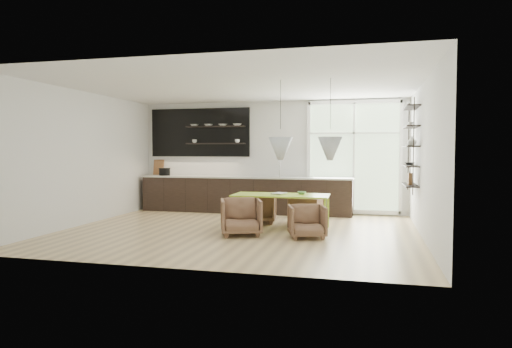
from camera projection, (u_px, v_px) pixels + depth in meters
name	position (u px, v px, depth m)	size (l,w,h in m)	color
room	(278.00, 158.00, 9.99)	(7.02, 6.01, 2.91)	#DBBE85
kitchen_run	(241.00, 189.00, 11.89)	(5.54, 0.69, 2.75)	black
right_shelving	(411.00, 149.00, 9.38)	(0.26, 1.22, 1.90)	black
dining_table	(281.00, 197.00, 9.35)	(1.97, 0.92, 0.71)	#9CC624
armchair_back_left	(260.00, 208.00, 10.21)	(0.68, 0.70, 0.64)	brown
armchair_back_right	(307.00, 210.00, 10.00)	(0.66, 0.67, 0.61)	brown
armchair_front_left	(241.00, 217.00, 8.70)	(0.75, 0.77, 0.70)	brown
armchair_front_right	(307.00, 221.00, 8.43)	(0.65, 0.67, 0.61)	brown
wire_stool	(238.00, 212.00, 9.83)	(0.35, 0.35, 0.44)	black
table_book	(274.00, 193.00, 9.47)	(0.24, 0.32, 0.03)	white
table_bowl	(302.00, 193.00, 9.42)	(0.18, 0.18, 0.06)	#5C8D5B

